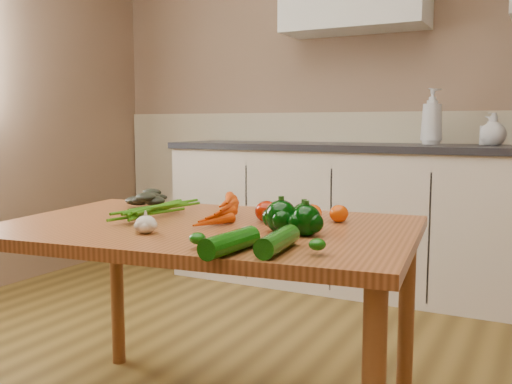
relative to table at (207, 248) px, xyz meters
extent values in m
cube|color=#8F7056|center=(-0.07, 2.20, 0.68)|extent=(4.00, 0.02, 2.60)
cube|color=beige|center=(-0.07, 2.18, -0.07)|extent=(3.98, 0.03, 1.10)
cube|color=beige|center=(0.13, 1.88, -0.19)|extent=(2.80, 0.60, 0.86)
cube|color=#2C2C31|center=(0.13, 1.88, 0.26)|extent=(2.84, 0.64, 0.04)
cube|color=#A25A2F|center=(0.00, 0.00, 0.06)|extent=(1.40, 0.99, 0.04)
cylinder|color=brown|center=(-0.64, 0.29, -0.29)|extent=(0.06, 0.06, 0.66)
cylinder|color=brown|center=(0.55, 0.43, -0.29)|extent=(0.06, 0.06, 0.66)
imported|color=silver|center=(0.33, 1.97, 0.44)|extent=(0.18, 0.18, 0.33)
imported|color=silver|center=(0.65, 1.99, 0.36)|extent=(0.11, 0.11, 0.16)
imported|color=silver|center=(0.67, 1.95, 0.37)|extent=(0.20, 0.20, 0.18)
ellipsoid|color=beige|center=(-0.07, -0.22, 0.10)|extent=(0.06, 0.06, 0.05)
sphere|color=black|center=(0.28, -0.02, 0.13)|extent=(0.10, 0.10, 0.10)
sphere|color=black|center=(0.32, 0.04, 0.12)|extent=(0.08, 0.08, 0.08)
sphere|color=black|center=(0.36, -0.03, 0.12)|extent=(0.09, 0.09, 0.09)
ellipsoid|color=#951602|center=(0.15, 0.13, 0.11)|extent=(0.08, 0.08, 0.07)
ellipsoid|color=#DA4505|center=(0.28, 0.20, 0.11)|extent=(0.06, 0.06, 0.06)
ellipsoid|color=#DA4505|center=(0.37, 0.23, 0.11)|extent=(0.06, 0.06, 0.06)
cylinder|color=#0B4707|center=(0.38, -0.26, 0.10)|extent=(0.07, 0.21, 0.05)
cylinder|color=#0B4707|center=(0.28, -0.33, 0.11)|extent=(0.07, 0.20, 0.06)
camera|label=1|loc=(0.97, -1.53, 0.39)|focal=40.00mm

